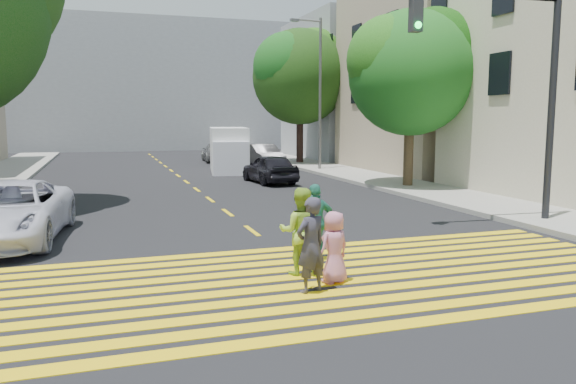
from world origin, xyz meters
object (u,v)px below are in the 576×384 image
pedestrian_extra (316,222)px  traffic_signal (515,70)px  tree_right_near (412,66)px  white_sedan (8,212)px  silver_car (216,152)px  white_van (229,151)px  pedestrian_man (311,245)px  dark_car_near (270,168)px  tree_right_far (301,72)px  pedestrian_child (334,247)px  pedestrian_woman (300,231)px  dark_car_parked (263,156)px

pedestrian_extra → traffic_signal: bearing=-161.6°
tree_right_near → white_sedan: 16.15m
pedestrian_extra → silver_car: size_ratio=0.37×
white_van → traffic_signal: bearing=-68.4°
pedestrian_man → dark_car_near: pedestrian_man is taller
tree_right_near → pedestrian_man: (-8.90, -11.97, -4.21)m
tree_right_far → traffic_signal: 21.32m
tree_right_far → pedestrian_child: 26.56m
pedestrian_man → pedestrian_extra: (0.87, 2.03, -0.02)m
dark_car_near → pedestrian_woman: bearing=70.9°
tree_right_near → traffic_signal: (-1.66, -8.06, -0.82)m
tree_right_far → traffic_signal: bearing=-94.1°
white_sedan → dark_car_parked: bearing=63.4°
pedestrian_man → pedestrian_child: (0.59, 0.38, -0.17)m
pedestrian_man → white_sedan: 8.03m
tree_right_far → white_van: 7.90m
pedestrian_woman → white_sedan: 7.42m
pedestrian_woman → traffic_signal: bearing=-138.4°
pedestrian_extra → pedestrian_child: bearing=82.0°
tree_right_far → dark_car_near: bearing=-117.3°
white_sedan → dark_car_parked: white_sedan is taller
white_sedan → dark_car_near: bearing=52.4°
dark_car_parked → dark_car_near: bearing=-107.1°
tree_right_near → pedestrian_woman: 14.55m
pedestrian_man → pedestrian_child: 0.72m
silver_car → white_van: white_van is taller
pedestrian_woman → silver_car: size_ratio=0.38×
pedestrian_woman → white_sedan: size_ratio=0.32×
pedestrian_extra → white_van: bearing=-95.3°
white_van → pedestrian_man: bearing=-89.5°
tree_right_far → white_van: size_ratio=1.61×
pedestrian_man → silver_car: bearing=-119.3°
tree_right_near → dark_car_parked: size_ratio=1.76×
tree_right_near → pedestrian_man: size_ratio=4.56×
tree_right_far → dark_car_parked: 6.03m
dark_car_near → pedestrian_extra: bearing=72.6°
tree_right_near → dark_car_parked: bearing=104.4°
pedestrian_man → dark_car_parked: 24.45m
tree_right_far → pedestrian_child: size_ratio=6.64×
dark_car_near → traffic_signal: bearing=100.8°
tree_right_far → pedestrian_extra: size_ratio=5.42×
pedestrian_woman → tree_right_near: bearing=-108.9°
pedestrian_extra → dark_car_parked: 22.28m
white_sedan → silver_car: (9.52, 23.13, -0.09)m
tree_right_far → silver_car: bearing=139.9°
pedestrian_child → traffic_signal: bearing=-172.1°
silver_car → traffic_signal: bearing=101.2°
tree_right_far → silver_car: 8.01m
tree_right_far → dark_car_near: (-4.82, -9.34, -5.15)m
pedestrian_extra → white_sedan: pedestrian_extra is taller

